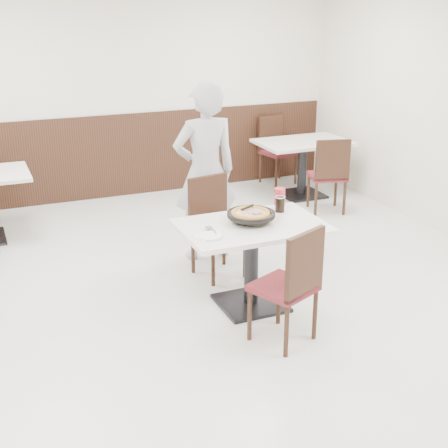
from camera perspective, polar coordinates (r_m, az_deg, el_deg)
name	(u,v)px	position (r m, az deg, el deg)	size (l,w,h in m)	color
floor	(223,304)	(5.51, -0.08, -7.32)	(7.00, 7.00, 0.00)	#AFB0AB
wall_back	(118,91)	(8.32, -9.62, 11.92)	(6.00, 0.04, 2.80)	silver
wainscot_back	(123,155)	(8.46, -9.26, 6.20)	(5.90, 0.03, 1.10)	black
main_table	(251,265)	(5.35, 2.51, -3.80)	(1.20, 0.80, 0.75)	white
chair_near	(283,284)	(4.79, 5.45, -5.52)	(0.42, 0.42, 0.95)	black
chair_far	(219,229)	(5.89, -0.49, -0.44)	(0.42, 0.42, 0.95)	black
trivet	(252,220)	(5.25, 2.53, 0.35)	(0.13, 0.13, 0.04)	black
pizza_pan	(251,218)	(5.24, 2.49, 0.59)	(0.36, 0.36, 0.01)	black
pizza	(250,215)	(5.24, 2.43, 0.82)	(0.35, 0.35, 0.02)	#BB8739
pizza_server	(255,212)	(5.23, 2.89, 1.14)	(0.08, 0.10, 0.00)	silver
napkin	(206,236)	(4.94, -1.66, -1.15)	(0.17, 0.17, 0.00)	silver
side_plate	(210,236)	(4.92, -1.26, -1.10)	(0.19, 0.19, 0.01)	white
fork	(214,231)	(5.01, -0.94, -0.60)	(0.01, 0.15, 0.00)	silver
cola_glass	(280,205)	(5.51, 5.13, 1.78)	(0.08, 0.08, 0.13)	black
red_cup	(280,197)	(5.68, 5.11, 2.50)	(0.10, 0.10, 0.16)	#B3222D
diner_person	(205,172)	(6.21, -1.74, 4.75)	(0.66, 0.43, 1.80)	#B9B9BE
bg_table_right	(302,169)	(8.44, 7.16, 5.06)	(1.20, 0.80, 0.75)	white
bg_chair_right_near	(327,174)	(7.83, 9.42, 4.51)	(0.42, 0.42, 0.95)	black
bg_chair_right_far	(279,151)	(8.97, 5.01, 6.68)	(0.42, 0.42, 0.95)	black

